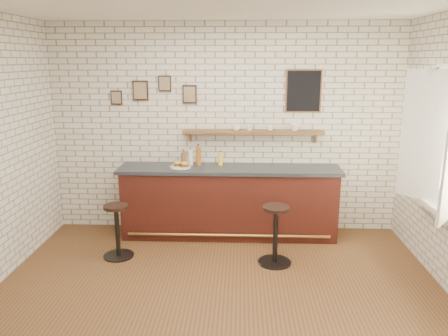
{
  "coord_description": "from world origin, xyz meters",
  "views": [
    {
      "loc": [
        0.23,
        -4.23,
        2.48
      ],
      "look_at": [
        0.03,
        0.9,
        1.2
      ],
      "focal_mm": 35.0,
      "sensor_mm": 36.0,
      "label": 1
    }
  ],
  "objects_px": {
    "bitters_bottle_brown": "(184,159)",
    "book_lower": "(448,213)",
    "bitters_bottle_amber": "(198,156)",
    "condiment_bottle_yellow": "(220,159)",
    "shelf_cup_a": "(236,127)",
    "shelf_cup_d": "(295,127)",
    "bar_stool_right": "(275,233)",
    "shelf_cup_b": "(250,128)",
    "bar_counter": "(229,201)",
    "bar_stool_left": "(117,229)",
    "ciabatta_sandwich": "(181,164)",
    "sandwich_plate": "(181,167)",
    "shelf_cup_c": "(270,128)",
    "book_upper": "(448,210)",
    "bitters_bottle_white": "(191,158)"
  },
  "relations": [
    {
      "from": "bar_stool_right",
      "to": "bar_counter",
      "type": "bearing_deg",
      "value": 123.85
    },
    {
      "from": "bitters_bottle_amber",
      "to": "condiment_bottle_yellow",
      "type": "height_order",
      "value": "bitters_bottle_amber"
    },
    {
      "from": "bar_stool_right",
      "to": "shelf_cup_a",
      "type": "distance_m",
      "value": 1.66
    },
    {
      "from": "bar_stool_left",
      "to": "bitters_bottle_brown",
      "type": "bearing_deg",
      "value": 50.5
    },
    {
      "from": "bar_counter",
      "to": "shelf_cup_d",
      "type": "xyz_separation_m",
      "value": [
        0.92,
        0.2,
        1.04
      ]
    },
    {
      "from": "sandwich_plate",
      "to": "bitters_bottle_amber",
      "type": "distance_m",
      "value": 0.31
    },
    {
      "from": "sandwich_plate",
      "to": "shelf_cup_b",
      "type": "distance_m",
      "value": 1.12
    },
    {
      "from": "book_lower",
      "to": "condiment_bottle_yellow",
      "type": "bearing_deg",
      "value": 155.75
    },
    {
      "from": "condiment_bottle_yellow",
      "to": "bar_stool_right",
      "type": "distance_m",
      "value": 1.43
    },
    {
      "from": "bar_stool_right",
      "to": "bitters_bottle_white",
      "type": "bearing_deg",
      "value": 138.49
    },
    {
      "from": "bitters_bottle_white",
      "to": "shelf_cup_a",
      "type": "distance_m",
      "value": 0.78
    },
    {
      "from": "bitters_bottle_brown",
      "to": "book_lower",
      "type": "relative_size",
      "value": 1.0
    },
    {
      "from": "shelf_cup_b",
      "to": "book_upper",
      "type": "bearing_deg",
      "value": -102.2
    },
    {
      "from": "ciabatta_sandwich",
      "to": "sandwich_plate",
      "type": "bearing_deg",
      "value": 180.0
    },
    {
      "from": "condiment_bottle_yellow",
      "to": "shelf_cup_c",
      "type": "distance_m",
      "value": 0.83
    },
    {
      "from": "shelf_cup_d",
      "to": "book_upper",
      "type": "distance_m",
      "value": 2.33
    },
    {
      "from": "bitters_bottle_brown",
      "to": "book_lower",
      "type": "height_order",
      "value": "bitters_bottle_brown"
    },
    {
      "from": "bitters_bottle_amber",
      "to": "shelf_cup_c",
      "type": "xyz_separation_m",
      "value": [
        1.01,
        0.07,
        0.41
      ]
    },
    {
      "from": "shelf_cup_a",
      "to": "bar_stool_right",
      "type": "bearing_deg",
      "value": -109.57
    },
    {
      "from": "condiment_bottle_yellow",
      "to": "shelf_cup_b",
      "type": "distance_m",
      "value": 0.61
    },
    {
      "from": "sandwich_plate",
      "to": "book_lower",
      "type": "distance_m",
      "value": 3.36
    },
    {
      "from": "shelf_cup_c",
      "to": "sandwich_plate",
      "type": "bearing_deg",
      "value": 131.16
    },
    {
      "from": "bar_stool_right",
      "to": "book_upper",
      "type": "height_order",
      "value": "book_upper"
    },
    {
      "from": "bitters_bottle_white",
      "to": "book_lower",
      "type": "xyz_separation_m",
      "value": [
        2.86,
        -1.71,
        -0.17
      ]
    },
    {
      "from": "shelf_cup_b",
      "to": "book_upper",
      "type": "height_order",
      "value": "shelf_cup_b"
    },
    {
      "from": "book_lower",
      "to": "book_upper",
      "type": "xyz_separation_m",
      "value": [
        0.0,
        0.01,
        0.02
      ]
    },
    {
      "from": "condiment_bottle_yellow",
      "to": "ciabatta_sandwich",
      "type": "bearing_deg",
      "value": -162.07
    },
    {
      "from": "bitters_bottle_brown",
      "to": "condiment_bottle_yellow",
      "type": "distance_m",
      "value": 0.53
    },
    {
      "from": "shelf_cup_a",
      "to": "shelf_cup_d",
      "type": "bearing_deg",
      "value": -44.49
    },
    {
      "from": "bar_stool_right",
      "to": "shelf_cup_b",
      "type": "distance_m",
      "value": 1.61
    },
    {
      "from": "sandwich_plate",
      "to": "bar_stool_left",
      "type": "xyz_separation_m",
      "value": [
        -0.73,
        -0.73,
        -0.64
      ]
    },
    {
      "from": "shelf_cup_b",
      "to": "book_lower",
      "type": "relative_size",
      "value": 0.41
    },
    {
      "from": "bar_counter",
      "to": "bitters_bottle_brown",
      "type": "relative_size",
      "value": 13.97
    },
    {
      "from": "sandwich_plate",
      "to": "ciabatta_sandwich",
      "type": "xyz_separation_m",
      "value": [
        0.01,
        -0.0,
        0.04
      ]
    },
    {
      "from": "shelf_cup_b",
      "to": "bar_stool_left",
      "type": "bearing_deg",
      "value": 149.03
    },
    {
      "from": "bar_counter",
      "to": "shelf_cup_b",
      "type": "distance_m",
      "value": 1.09
    },
    {
      "from": "condiment_bottle_yellow",
      "to": "shelf_cup_a",
      "type": "bearing_deg",
      "value": 17.78
    },
    {
      "from": "shelf_cup_a",
      "to": "bar_counter",
      "type": "bearing_deg",
      "value": -158.66
    },
    {
      "from": "bar_stool_right",
      "to": "shelf_cup_a",
      "type": "relative_size",
      "value": 6.52
    },
    {
      "from": "condiment_bottle_yellow",
      "to": "book_upper",
      "type": "xyz_separation_m",
      "value": [
        2.44,
        -1.7,
        -0.14
      ]
    },
    {
      "from": "condiment_bottle_yellow",
      "to": "bitters_bottle_white",
      "type": "bearing_deg",
      "value": -180.0
    },
    {
      "from": "bitters_bottle_amber",
      "to": "shelf_cup_d",
      "type": "height_order",
      "value": "shelf_cup_d"
    },
    {
      "from": "shelf_cup_a",
      "to": "bar_stool_left",
      "type": "bearing_deg",
      "value": 168.69
    },
    {
      "from": "bar_stool_right",
      "to": "shelf_cup_d",
      "type": "distance_m",
      "value": 1.62
    },
    {
      "from": "bar_stool_left",
      "to": "ciabatta_sandwich",
      "type": "bearing_deg",
      "value": 44.82
    },
    {
      "from": "bar_counter",
      "to": "shelf_cup_d",
      "type": "height_order",
      "value": "shelf_cup_d"
    },
    {
      "from": "shelf_cup_b",
      "to": "shelf_cup_c",
      "type": "xyz_separation_m",
      "value": [
        0.29,
        0.0,
        0.0
      ]
    },
    {
      "from": "bitters_bottle_brown",
      "to": "book_upper",
      "type": "height_order",
      "value": "bitters_bottle_brown"
    },
    {
      "from": "bitters_bottle_amber",
      "to": "shelf_cup_a",
      "type": "xyz_separation_m",
      "value": [
        0.53,
        0.07,
        0.41
      ]
    },
    {
      "from": "bitters_bottle_amber",
      "to": "book_upper",
      "type": "xyz_separation_m",
      "value": [
        2.75,
        -1.7,
        -0.17
      ]
    }
  ]
}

